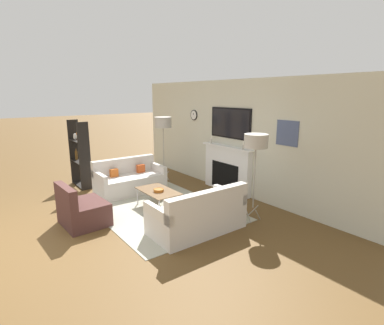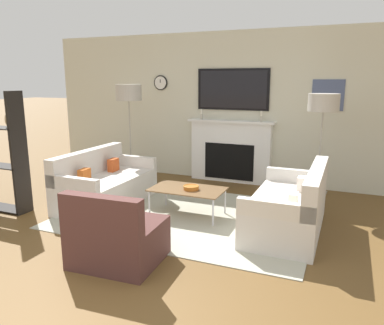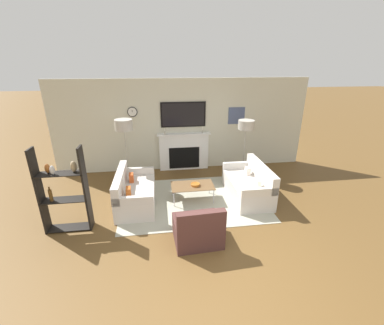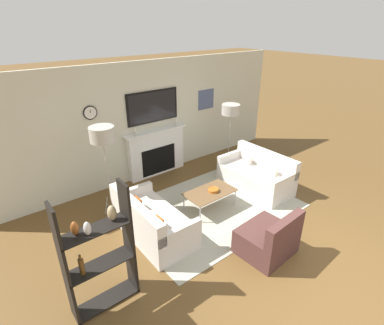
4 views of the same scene
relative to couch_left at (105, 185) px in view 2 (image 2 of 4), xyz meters
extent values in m
cube|color=beige|center=(1.38, 2.09, 1.06)|extent=(7.54, 0.07, 2.70)
cube|color=white|center=(1.38, 1.98, 0.26)|extent=(1.48, 0.16, 1.10)
cube|color=black|center=(1.38, 1.89, 0.10)|extent=(0.92, 0.01, 0.66)
cube|color=white|center=(1.38, 1.96, 0.83)|extent=(1.60, 0.22, 0.04)
cylinder|color=#B2AD9E|center=(0.82, 1.93, 0.90)|extent=(0.04, 0.04, 0.10)
cylinder|color=white|center=(0.82, 1.93, 1.00)|extent=(0.03, 0.03, 0.09)
cylinder|color=#B2AD9E|center=(1.93, 1.93, 0.90)|extent=(0.04, 0.04, 0.10)
cylinder|color=white|center=(1.93, 1.93, 1.00)|extent=(0.03, 0.03, 0.09)
cube|color=black|center=(1.38, 2.05, 1.40)|extent=(1.32, 0.04, 0.73)
cube|color=black|center=(1.38, 2.03, 1.40)|extent=(1.23, 0.01, 0.66)
cylinder|color=black|center=(-0.07, 2.04, 1.51)|extent=(0.28, 0.02, 0.28)
cylinder|color=silver|center=(-0.07, 2.03, 1.51)|extent=(0.24, 0.00, 0.24)
cube|color=black|center=(-0.07, 2.03, 1.54)|extent=(0.01, 0.00, 0.06)
cube|color=#4A577D|center=(2.99, 2.05, 1.32)|extent=(0.50, 0.02, 0.50)
cube|color=#A9A894|center=(1.38, 0.00, -0.28)|extent=(3.36, 2.41, 0.01)
cube|color=silver|center=(0.05, 0.00, -0.07)|extent=(0.84, 1.62, 0.43)
cube|color=silver|center=(-0.28, 0.00, 0.33)|extent=(0.17, 1.62, 0.38)
cube|color=silver|center=(0.05, 0.76, 0.23)|extent=(0.83, 0.11, 0.18)
cube|color=silver|center=(0.04, -0.76, 0.23)|extent=(0.83, 0.11, 0.18)
cube|color=#C04D21|center=(-0.07, 0.35, 0.24)|extent=(0.11, 0.20, 0.20)
cube|color=#BA5820|center=(-0.08, -0.35, 0.23)|extent=(0.11, 0.19, 0.19)
cube|color=silver|center=(2.71, 0.00, -0.07)|extent=(0.83, 1.65, 0.43)
cube|color=silver|center=(3.04, 0.00, 0.34)|extent=(0.17, 1.65, 0.40)
cube|color=beige|center=(2.70, -0.77, 0.24)|extent=(0.83, 0.10, 0.18)
cube|color=silver|center=(2.71, 0.77, 0.24)|extent=(0.83, 0.10, 0.18)
cube|color=beige|center=(2.83, -0.36, 0.23)|extent=(0.10, 0.17, 0.17)
cube|color=beige|center=(2.83, 0.36, 0.24)|extent=(0.10, 0.19, 0.18)
cube|color=#4D2D2A|center=(1.24, -1.50, -0.07)|extent=(0.89, 0.78, 0.43)
cube|color=#4D2D2A|center=(1.26, -1.80, 0.33)|extent=(0.85, 0.19, 0.37)
cube|color=brown|center=(1.36, 0.01, 0.09)|extent=(1.01, 0.59, 0.02)
cylinder|color=#B7B7BC|center=(0.90, -0.24, -0.10)|extent=(0.02, 0.02, 0.37)
cylinder|color=#B7B7BC|center=(1.83, -0.24, -0.10)|extent=(0.02, 0.02, 0.37)
cylinder|color=#B7B7BC|center=(0.90, 0.27, -0.10)|extent=(0.02, 0.02, 0.37)
cylinder|color=#B7B7BC|center=(1.83, 0.27, -0.10)|extent=(0.02, 0.02, 0.37)
cylinder|color=#B2601F|center=(1.43, -0.01, 0.13)|extent=(0.21, 0.21, 0.05)
torus|color=#B46B23|center=(1.43, -0.01, 0.15)|extent=(0.22, 0.22, 0.02)
cylinder|color=#9E998E|center=(-0.13, 1.17, -0.15)|extent=(0.09, 0.23, 0.28)
cylinder|color=#9E998E|center=(-0.31, 1.21, -0.15)|extent=(0.17, 0.19, 0.28)
cylinder|color=#9E998E|center=(-0.26, 1.03, -0.15)|extent=(0.23, 0.07, 0.28)
cylinder|color=#9E998E|center=(-0.23, 1.14, 0.60)|extent=(0.02, 0.02, 1.23)
cylinder|color=#B2ADA3|center=(-0.23, 1.14, 1.35)|extent=(0.45, 0.45, 0.28)
cylinder|color=#9E998E|center=(3.09, 1.17, -0.16)|extent=(0.09, 0.23, 0.27)
cylinder|color=#9E998E|center=(2.91, 1.21, -0.16)|extent=(0.17, 0.19, 0.27)
cylinder|color=#9E998E|center=(2.96, 1.03, -0.16)|extent=(0.23, 0.07, 0.27)
cylinder|color=#9E998E|center=(2.99, 1.14, 0.55)|extent=(0.02, 0.02, 1.16)
cylinder|color=#B2ADA3|center=(2.99, 1.14, 1.25)|extent=(0.44, 0.44, 0.25)
cube|color=black|center=(-0.80, -0.79, 0.57)|extent=(0.04, 0.28, 1.71)
cube|color=black|center=(-1.22, -0.79, -0.26)|extent=(0.87, 0.28, 0.02)
ellipsoid|color=tan|center=(-0.96, -0.76, 1.03)|extent=(0.11, 0.11, 0.21)
camera|label=1|loc=(6.59, -3.01, 2.08)|focal=28.00mm
camera|label=2|loc=(3.32, -4.53, 1.56)|focal=35.00mm
camera|label=3|loc=(0.60, -5.39, 2.83)|focal=24.00mm
camera|label=4|loc=(-2.09, -3.76, 3.17)|focal=28.00mm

